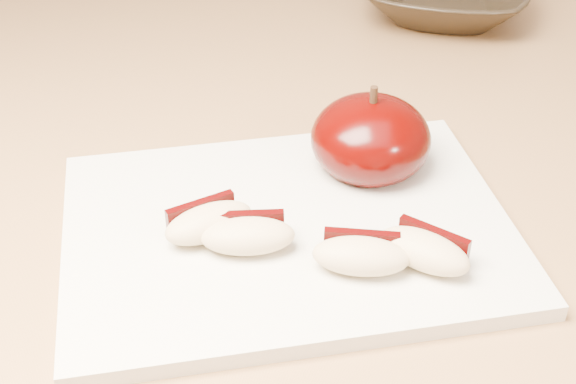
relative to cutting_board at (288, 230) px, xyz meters
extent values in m
cube|color=silver|center=(-0.07, 0.82, -0.46)|extent=(2.40, 0.60, 0.90)
cube|color=olive|center=(-0.07, 0.12, -0.03)|extent=(1.64, 0.64, 0.04)
cube|color=silver|center=(0.00, 0.00, 0.00)|extent=(0.29, 0.21, 0.01)
ellipsoid|color=#2D0100|center=(0.07, 0.06, 0.03)|extent=(0.10, 0.10, 0.06)
cylinder|color=black|center=(0.07, 0.06, 0.06)|extent=(0.01, 0.01, 0.01)
ellipsoid|color=#D0B283|center=(-0.05, 0.00, 0.02)|extent=(0.06, 0.05, 0.02)
cube|color=black|center=(-0.05, 0.01, 0.02)|extent=(0.04, 0.02, 0.02)
ellipsoid|color=#D0B283|center=(-0.03, -0.02, 0.02)|extent=(0.06, 0.03, 0.02)
cube|color=black|center=(-0.03, -0.01, 0.02)|extent=(0.05, 0.01, 0.02)
ellipsoid|color=#D0B283|center=(0.04, -0.05, 0.02)|extent=(0.06, 0.04, 0.02)
cube|color=black|center=(0.04, -0.04, 0.02)|extent=(0.04, 0.02, 0.02)
ellipsoid|color=#D0B283|center=(0.07, -0.05, 0.02)|extent=(0.06, 0.06, 0.02)
cube|color=black|center=(0.08, -0.04, 0.02)|extent=(0.04, 0.04, 0.02)
camera|label=1|loc=(-0.07, -0.40, 0.32)|focal=50.00mm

